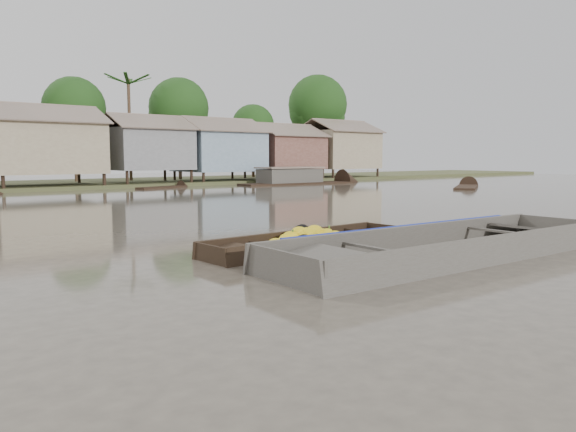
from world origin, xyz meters
TOP-DOWN VIEW (x-y plane):
  - ground at (0.00, 0.00)m, footprint 120.00×120.00m
  - riverbank at (3.03, 31.86)m, footprint 120.00×12.47m
  - banana_boat at (0.06, 1.30)m, footprint 5.31×1.50m
  - viewer_boat at (1.71, -1.26)m, footprint 8.66×2.60m
  - distant_boats at (12.89, 24.11)m, footprint 49.59×16.46m

SIDE VIEW (x-z plane):
  - ground at x=0.00m, z-range 0.00..0.00m
  - viewer_boat at x=1.71m, z-range -0.26..0.43m
  - banana_boat at x=0.06m, z-range -0.22..0.50m
  - distant_boats at x=12.89m, z-range -0.49..0.89m
  - riverbank at x=3.03m, z-range -2.04..8.18m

